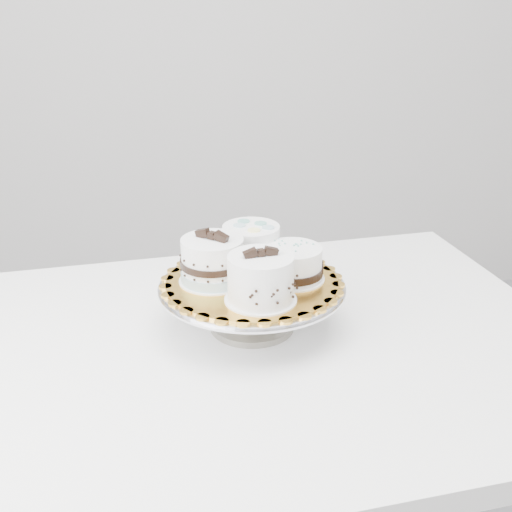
{
  "coord_description": "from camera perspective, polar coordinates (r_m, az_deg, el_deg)",
  "views": [
    {
      "loc": [
        -0.14,
        -0.9,
        1.34
      ],
      "look_at": [
        0.0,
        0.13,
        0.9
      ],
      "focal_mm": 45.0,
      "sensor_mm": 36.0,
      "label": 1
    }
  ],
  "objects": [
    {
      "name": "cake_board",
      "position": [
        1.15,
        -0.36,
        -2.3
      ],
      "size": [
        0.32,
        0.32,
        0.0
      ],
      "primitive_type": "cylinder",
      "rotation": [
        0.0,
        0.0,
        0.02
      ],
      "color": "orange",
      "rests_on": "cake_stand"
    },
    {
      "name": "table",
      "position": [
        1.18,
        -2.74,
        -10.9
      ],
      "size": [
        1.34,
        0.97,
        0.75
      ],
      "rotation": [
        0.0,
        0.0,
        0.11
      ],
      "color": "white",
      "rests_on": "floor"
    },
    {
      "name": "cake_stand",
      "position": [
        1.17,
        -0.36,
        -3.68
      ],
      "size": [
        0.34,
        0.34,
        0.09
      ],
      "color": "gray",
      "rests_on": "table"
    },
    {
      "name": "cake_swirl",
      "position": [
        1.06,
        0.41,
        -2.11
      ],
      "size": [
        0.13,
        0.13,
        0.1
      ],
      "rotation": [
        0.0,
        0.0,
        0.15
      ],
      "color": "white",
      "rests_on": "cake_board"
    },
    {
      "name": "cake_dots",
      "position": [
        1.2,
        -0.44,
        0.95
      ],
      "size": [
        0.13,
        0.13,
        0.08
      ],
      "rotation": [
        0.0,
        0.0,
        0.25
      ],
      "color": "white",
      "rests_on": "cake_board"
    },
    {
      "name": "cake_banded",
      "position": [
        1.14,
        -3.87,
        -0.55
      ],
      "size": [
        0.16,
        0.16,
        0.1
      ],
      "rotation": [
        0.0,
        0.0,
        -0.67
      ],
      "color": "white",
      "rests_on": "cake_board"
    },
    {
      "name": "cake_ribbon",
      "position": [
        1.15,
        3.31,
        -0.74
      ],
      "size": [
        0.13,
        0.13,
        0.06
      ],
      "rotation": [
        0.0,
        0.0,
        -0.23
      ],
      "color": "white",
      "rests_on": "cake_board"
    }
  ]
}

